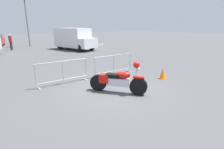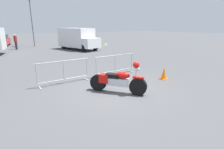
# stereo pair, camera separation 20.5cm
# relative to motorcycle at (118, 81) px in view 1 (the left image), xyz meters

# --- Properties ---
(ground_plane) EXTENTS (120.00, 120.00, 0.00)m
(ground_plane) POSITION_rel_motorcycle_xyz_m (0.10, 0.27, -0.50)
(ground_plane) COLOR #4C4C4F
(motorcycle) EXTENTS (1.59, 1.91, 1.30)m
(motorcycle) POSITION_rel_motorcycle_xyz_m (0.00, 0.00, 0.00)
(motorcycle) COLOR black
(motorcycle) RESTS_ON ground
(crowd_barrier_near) EXTENTS (2.42, 0.49, 1.07)m
(crowd_barrier_near) POSITION_rel_motorcycle_xyz_m (-1.40, 2.25, 0.06)
(crowd_barrier_near) COLOR #9EA0A5
(crowd_barrier_near) RESTS_ON ground
(crowd_barrier_far) EXTENTS (2.42, 0.49, 1.07)m
(crowd_barrier_far) POSITION_rel_motorcycle_xyz_m (1.40, 2.25, 0.06)
(crowd_barrier_far) COLOR #9EA0A5
(crowd_barrier_far) RESTS_ON ground
(delivery_van) EXTENTS (3.28, 5.35, 2.31)m
(delivery_van) POSITION_rel_motorcycle_xyz_m (3.74, 13.11, 0.75)
(delivery_van) COLOR silver
(delivery_van) RESTS_ON ground
(pedestrian) EXTENTS (0.48, 0.48, 1.69)m
(pedestrian) POSITION_rel_motorcycle_xyz_m (-2.02, 16.77, 0.42)
(pedestrian) COLOR #262838
(pedestrian) RESTS_ON ground
(planter_island) EXTENTS (3.31, 3.31, 1.05)m
(planter_island) POSITION_rel_motorcycle_xyz_m (7.60, 16.48, -0.13)
(planter_island) COLOR #ADA89E
(planter_island) RESTS_ON ground
(traffic_cone) EXTENTS (0.34, 0.34, 0.59)m
(traffic_cone) POSITION_rel_motorcycle_xyz_m (2.96, 0.23, -0.21)
(traffic_cone) COLOR orange
(traffic_cone) RESTS_ON ground
(street_lamp) EXTENTS (0.36, 0.70, 5.68)m
(street_lamp) POSITION_rel_motorcycle_xyz_m (0.22, 18.91, 3.22)
(street_lamp) COLOR #595B60
(street_lamp) RESTS_ON ground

